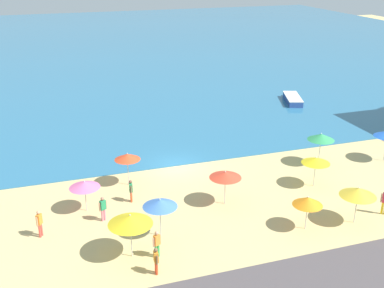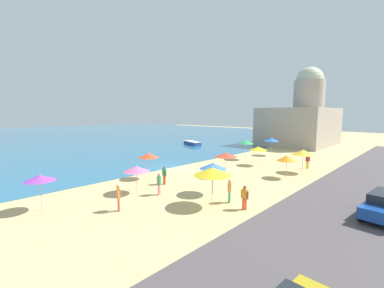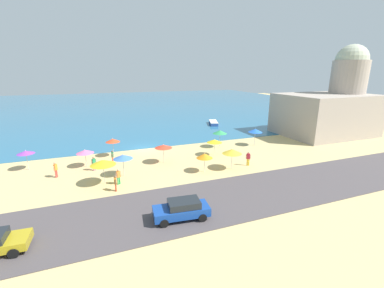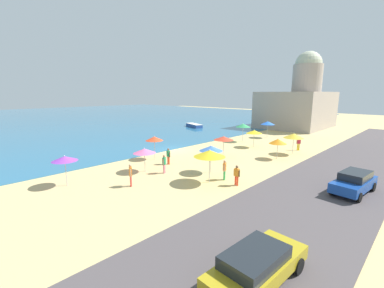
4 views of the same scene
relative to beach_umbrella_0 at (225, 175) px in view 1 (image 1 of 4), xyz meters
The scene contains 17 objects.
ground_plane 7.39m from the beach_umbrella_0, 101.01° to the left, with size 160.00×160.00×0.00m, color tan.
sea 61.99m from the beach_umbrella_0, 91.25° to the left, with size 150.00×110.00×0.05m, color #2A688E.
beach_umbrella_0 is the anchor object (origin of this frame).
beach_umbrella_1 10.28m from the beach_umbrella_0, 20.85° to the left, with size 2.12×2.12×2.70m.
beach_umbrella_3 7.45m from the beach_umbrella_0, 138.90° to the left, with size 1.88×1.88×2.53m.
beach_umbrella_4 8.28m from the beach_umbrella_0, 150.81° to the right, with size 2.49×2.49×2.69m.
beach_umbrella_5 5.75m from the beach_umbrella_0, 52.14° to the right, with size 1.84×1.84×2.25m.
beach_umbrella_6 8.40m from the beach_umbrella_0, 35.39° to the right, with size 2.26×2.26×2.50m.
beach_umbrella_7 5.70m from the beach_umbrella_0, 154.41° to the right, with size 2.07×2.07×2.50m.
beach_umbrella_8 7.19m from the beach_umbrella_0, ahead, with size 2.05×2.05×2.31m.
beach_umbrella_9 9.24m from the beach_umbrella_0, 167.50° to the left, with size 2.02×2.02×2.18m.
bather_0 6.50m from the beach_umbrella_0, 158.94° to the left, with size 0.27×0.57×1.61m.
bather_1 8.24m from the beach_umbrella_0, behind, with size 0.52×0.36×1.67m.
bather_2 7.53m from the beach_umbrella_0, 142.46° to the right, with size 0.52×0.36×1.65m.
bather_3 8.79m from the beach_umbrella_0, 136.52° to the right, with size 0.24×0.57×1.58m.
bather_5 12.05m from the beach_umbrella_0, behind, with size 0.38×0.49×1.74m.
skiff_nearshore 25.61m from the beach_umbrella_0, 50.41° to the left, with size 3.00×5.13×0.69m.
Camera 1 is at (-9.86, -33.64, 15.86)m, focal length 45.00 mm.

